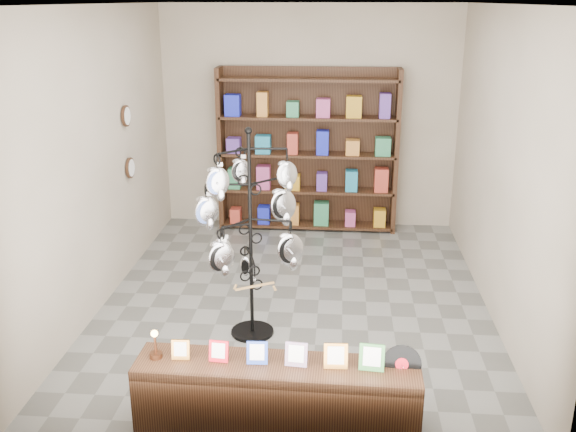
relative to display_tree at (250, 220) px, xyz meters
name	(u,v)px	position (x,y,z in m)	size (l,w,h in m)	color
ground	(295,299)	(0.36, 0.76, -1.16)	(5.00, 5.00, 0.00)	slate
room_envelope	(296,128)	(0.36, 0.76, 0.70)	(5.00, 5.00, 5.00)	#B7A893
display_tree	(250,220)	(0.00, 0.00, 0.00)	(1.11, 1.11, 2.00)	black
front_shelf	(277,394)	(0.37, -1.36, -0.89)	(2.11, 0.47, 0.74)	black
back_shelving	(308,156)	(0.36, 3.06, -0.13)	(2.42, 0.36, 2.20)	black
wall_clocks	(128,142)	(-1.61, 1.56, 0.34)	(0.03, 0.24, 0.84)	black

